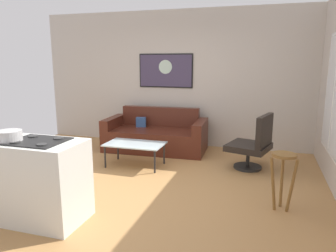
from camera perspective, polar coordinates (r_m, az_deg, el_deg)
ground at (r=4.78m, az=-4.58°, el=-10.50°), size 6.40×6.40×0.04m
back_wall at (r=6.75m, az=2.93°, el=8.39°), size 6.40×0.05×2.80m
couch at (r=6.45m, az=-2.17°, el=-1.81°), size 2.03×1.02×0.82m
coffee_table at (r=5.47m, az=-5.93°, el=-3.42°), size 0.99×0.58×0.39m
armchair at (r=5.44m, az=15.06°, el=-3.11°), size 0.79×0.81×0.93m
bar_stool at (r=4.06m, az=19.89°, el=-7.15°), size 0.33×0.33×0.70m
kitchen_counter at (r=4.05m, az=-24.80°, el=-8.52°), size 1.51×0.62×0.94m
mixing_bowl at (r=3.85m, az=-26.50°, el=-1.67°), size 0.27×0.27×0.12m
wall_painting at (r=6.81m, az=-0.43°, el=9.86°), size 1.17×0.03×0.71m
window at (r=5.11m, az=27.61°, el=5.07°), size 0.03×1.35×1.75m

